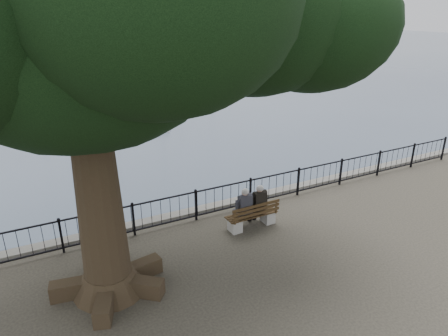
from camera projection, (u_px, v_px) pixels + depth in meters
harbor at (217, 220)px, 13.79m from camera, size 260.00×260.00×1.20m
railing at (224, 198)px, 12.98m from camera, size 22.06×0.06×1.00m
bench at (252, 218)px, 12.24m from camera, size 1.65×0.52×0.87m
person_left at (243, 209)px, 12.06m from camera, size 0.41×0.68×1.38m
person_right at (257, 206)px, 12.29m from camera, size 0.41×0.68×1.38m
tree at (122, 2)px, 7.74m from camera, size 11.90×8.31×9.72m
lion_monument at (72, 50)px, 52.66m from camera, size 6.34×6.34×9.27m
sailboat_b at (64, 118)px, 27.40m from camera, size 2.31×4.90×9.45m
sailboat_c at (161, 118)px, 27.40m from camera, size 3.04×4.95×10.31m
sailboat_d at (211, 92)px, 36.36m from camera, size 2.76×5.10×8.27m
sailboat_f at (111, 87)px, 38.30m from camera, size 2.65×5.51×11.40m
sailboat_g at (178, 78)px, 43.95m from camera, size 2.43×5.28×9.48m
sailboat_h at (31, 79)px, 42.18m from camera, size 4.05×6.19×15.26m
far_shore at (165, 26)px, 86.50m from camera, size 30.00×8.60×9.18m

